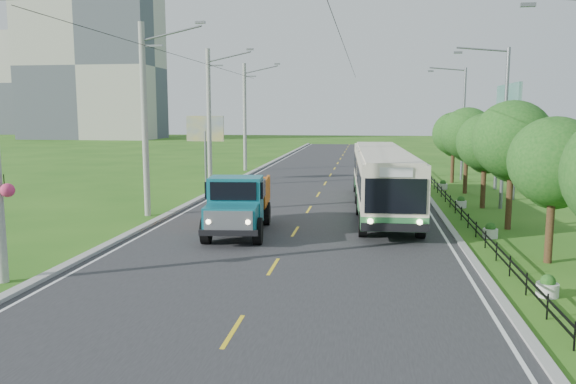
% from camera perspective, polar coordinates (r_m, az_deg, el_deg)
% --- Properties ---
extents(ground, '(240.00, 240.00, 0.00)m').
position_cam_1_polar(ground, '(20.03, -1.50, -7.63)').
color(ground, '#285E16').
rests_on(ground, ground).
extents(road, '(14.00, 120.00, 0.02)m').
position_cam_1_polar(road, '(39.52, 3.35, 0.16)').
color(road, '#28282B').
rests_on(road, ground).
extents(curb_left, '(0.40, 120.00, 0.15)m').
position_cam_1_polar(curb_left, '(40.74, -6.79, 0.44)').
color(curb_left, '#9E9E99').
rests_on(curb_left, ground).
extents(curb_right, '(0.30, 120.00, 0.10)m').
position_cam_1_polar(curb_right, '(39.57, 13.73, 0.01)').
color(curb_right, '#9E9E99').
rests_on(curb_right, ground).
extents(edge_line_left, '(0.12, 120.00, 0.00)m').
position_cam_1_polar(edge_line_left, '(40.61, -6.04, 0.35)').
color(edge_line_left, silver).
rests_on(edge_line_left, road).
extents(edge_line_right, '(0.12, 120.00, 0.00)m').
position_cam_1_polar(edge_line_right, '(39.53, 13.00, -0.02)').
color(edge_line_right, silver).
rests_on(edge_line_right, road).
extents(centre_dash, '(0.12, 2.20, 0.00)m').
position_cam_1_polar(centre_dash, '(20.02, -1.50, -7.57)').
color(centre_dash, yellow).
rests_on(centre_dash, road).
extents(railing_right, '(0.04, 40.00, 0.60)m').
position_cam_1_polar(railing_right, '(33.74, 16.15, -1.00)').
color(railing_right, black).
rests_on(railing_right, ground).
extents(pole_near, '(3.51, 0.32, 10.00)m').
position_cam_1_polar(pole_near, '(30.29, -14.31, 7.19)').
color(pole_near, gray).
rests_on(pole_near, ground).
extents(pole_mid, '(3.51, 0.32, 10.00)m').
position_cam_1_polar(pole_mid, '(41.64, -7.97, 7.51)').
color(pole_mid, gray).
rests_on(pole_mid, ground).
extents(pole_far, '(3.51, 0.32, 10.00)m').
position_cam_1_polar(pole_far, '(53.27, -4.38, 7.66)').
color(pole_far, gray).
rests_on(pole_far, ground).
extents(tree_second, '(3.18, 3.26, 5.30)m').
position_cam_1_polar(tree_second, '(22.24, 25.42, 2.39)').
color(tree_second, '#382314').
rests_on(tree_second, ground).
extents(tree_third, '(3.60, 3.62, 6.00)m').
position_cam_1_polar(tree_third, '(27.98, 21.87, 4.55)').
color(tree_third, '#382314').
rests_on(tree_third, ground).
extents(tree_fourth, '(3.24, 3.31, 5.40)m').
position_cam_1_polar(tree_fourth, '(33.86, 19.45, 4.49)').
color(tree_fourth, '#382314').
rests_on(tree_fourth, ground).
extents(tree_fifth, '(3.48, 3.52, 5.80)m').
position_cam_1_polar(tree_fifth, '(39.74, 17.79, 5.40)').
color(tree_fifth, '#382314').
rests_on(tree_fifth, ground).
extents(tree_back, '(3.30, 3.36, 5.50)m').
position_cam_1_polar(tree_back, '(45.67, 16.53, 5.49)').
color(tree_back, '#382314').
rests_on(tree_back, ground).
extents(streetlight_mid, '(3.02, 0.20, 9.07)m').
position_cam_1_polar(streetlight_mid, '(33.84, 20.91, 6.65)').
color(streetlight_mid, slate).
rests_on(streetlight_mid, ground).
extents(streetlight_far, '(3.02, 0.20, 9.07)m').
position_cam_1_polar(streetlight_far, '(47.60, 17.21, 7.06)').
color(streetlight_far, slate).
rests_on(streetlight_far, ground).
extents(planter_front, '(0.64, 0.64, 0.67)m').
position_cam_1_polar(planter_front, '(18.55, 24.86, -8.74)').
color(planter_front, silver).
rests_on(planter_front, ground).
extents(planter_near, '(0.64, 0.64, 0.67)m').
position_cam_1_polar(planter_near, '(26.09, 19.86, -3.78)').
color(planter_near, silver).
rests_on(planter_near, ground).
extents(planter_mid, '(0.64, 0.64, 0.67)m').
position_cam_1_polar(planter_mid, '(33.83, 17.15, -1.04)').
color(planter_mid, silver).
rests_on(planter_mid, ground).
extents(planter_far, '(0.64, 0.64, 0.67)m').
position_cam_1_polar(planter_far, '(41.68, 15.46, 0.67)').
color(planter_far, silver).
rests_on(planter_far, ground).
extents(billboard_left, '(3.00, 0.20, 5.20)m').
position_cam_1_polar(billboard_left, '(44.89, -8.41, 5.97)').
color(billboard_left, slate).
rests_on(billboard_left, ground).
extents(billboard_right, '(0.24, 6.00, 7.30)m').
position_cam_1_polar(billboard_right, '(40.05, 21.39, 7.39)').
color(billboard_right, slate).
rests_on(billboard_right, ground).
extents(apartment_near, '(28.00, 14.00, 30.00)m').
position_cam_1_polar(apartment_near, '(128.39, -19.30, 11.85)').
color(apartment_near, '#B7B2A3').
rests_on(apartment_near, ground).
extents(apartment_far, '(24.00, 14.00, 26.00)m').
position_cam_1_polar(apartment_far, '(162.21, -23.13, 10.06)').
color(apartment_far, '#B7B2A3').
rests_on(apartment_far, ground).
extents(bus, '(3.48, 17.26, 3.31)m').
position_cam_1_polar(bus, '(31.62, 9.52, 1.71)').
color(bus, '#307A40').
rests_on(bus, ground).
extents(dump_truck, '(3.01, 6.55, 2.67)m').
position_cam_1_polar(dump_truck, '(25.39, -5.04, -0.83)').
color(dump_truck, '#146A79').
rests_on(dump_truck, ground).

